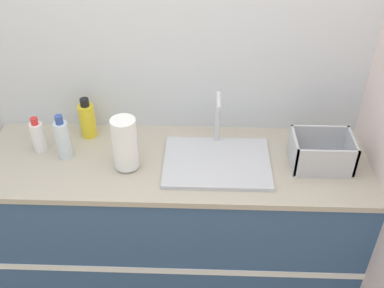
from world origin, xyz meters
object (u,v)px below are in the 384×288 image
Objects in this scene: sink at (217,160)px; paper_towel_roll at (125,144)px; dish_rack at (321,154)px; bottle_white_spray at (38,136)px; bottle_yellow at (87,120)px; bottle_clear at (63,139)px.

sink reaches higher than paper_towel_roll.
bottle_white_spray reaches higher than dish_rack.
bottle_white_spray is at bearing -146.99° from bottle_yellow.
bottle_clear reaches higher than bottle_white_spray.
bottle_white_spray is at bearing 165.72° from paper_towel_roll.
paper_towel_roll reaches higher than bottle_yellow.
bottle_yellow is 0.93× the size of bottle_clear.
sink is 0.50m from dish_rack.
sink is 2.32× the size of bottle_yellow.
bottle_clear is at bearing 177.82° from sink.
bottle_clear is (-0.75, 0.03, 0.09)m from sink.
bottle_clear reaches higher than dish_rack.
paper_towel_roll is at bearing -177.01° from dish_rack.
dish_rack is (0.50, 0.01, 0.04)m from sink.
bottle_white_spray is (-1.39, 0.07, 0.02)m from dish_rack.
bottle_yellow is at bearing 33.01° from bottle_white_spray.
paper_towel_roll is 0.47m from bottle_white_spray.
sink is 0.45m from paper_towel_roll.
dish_rack is 1.47× the size of bottle_white_spray.
dish_rack is at bearing 2.99° from paper_towel_roll.
paper_towel_roll is at bearing -174.35° from sink.
bottle_clear is (-1.25, 0.02, 0.04)m from dish_rack.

